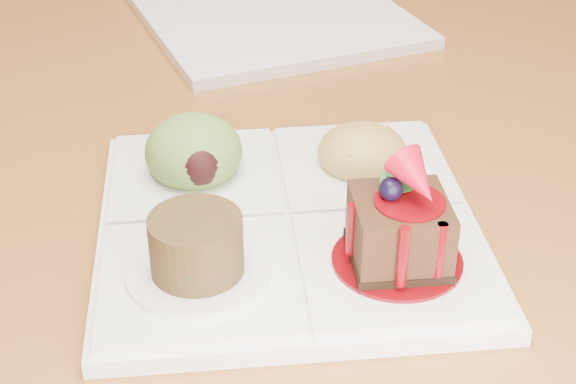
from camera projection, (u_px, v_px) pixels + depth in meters
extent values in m
cube|color=brown|center=(192.00, 102.00, 0.83)|extent=(1.00, 1.80, 0.04)
cylinder|color=brown|center=(338.00, 64.00, 1.82)|extent=(0.06, 0.06, 0.71)
cube|color=silver|center=(288.00, 227.00, 0.61)|extent=(0.30, 0.30, 0.01)
cube|color=silver|center=(397.00, 266.00, 0.56)|extent=(0.14, 0.14, 0.01)
cube|color=silver|center=(199.00, 278.00, 0.55)|extent=(0.14, 0.14, 0.01)
cube|color=silver|center=(195.00, 175.00, 0.65)|extent=(0.14, 0.14, 0.01)
cube|color=silver|center=(362.00, 165.00, 0.66)|extent=(0.14, 0.14, 0.01)
cylinder|color=#5A0308|center=(397.00, 260.00, 0.56)|extent=(0.08, 0.08, 0.00)
cube|color=black|center=(397.00, 257.00, 0.55)|extent=(0.07, 0.07, 0.01)
cube|color=#311B0D|center=(400.00, 227.00, 0.54)|extent=(0.07, 0.07, 0.04)
cylinder|color=#5A0308|center=(402.00, 200.00, 0.53)|extent=(0.04, 0.04, 0.00)
sphere|color=black|center=(391.00, 189.00, 0.53)|extent=(0.01, 0.01, 0.01)
cone|color=#AF0B22|center=(417.00, 180.00, 0.52)|extent=(0.04, 0.05, 0.04)
cube|color=#114714|center=(400.00, 182.00, 0.54)|extent=(0.01, 0.02, 0.01)
cube|color=#114714|center=(388.00, 182.00, 0.54)|extent=(0.02, 0.02, 0.01)
cylinder|color=#5A0308|center=(403.00, 257.00, 0.52)|extent=(0.01, 0.01, 0.04)
cylinder|color=#5A0308|center=(440.00, 250.00, 0.52)|extent=(0.01, 0.01, 0.04)
cylinder|color=#5A0308|center=(352.00, 229.00, 0.54)|extent=(0.01, 0.01, 0.04)
cylinder|color=silver|center=(198.00, 272.00, 0.54)|extent=(0.09, 0.09, 0.00)
cylinder|color=#4E2616|center=(196.00, 245.00, 0.53)|extent=(0.06, 0.06, 0.04)
cylinder|color=#441C0E|center=(195.00, 227.00, 0.53)|extent=(0.05, 0.05, 0.00)
ellipsoid|color=olive|center=(194.00, 151.00, 0.64)|extent=(0.07, 0.07, 0.05)
ellipsoid|color=black|center=(200.00, 166.00, 0.62)|extent=(0.04, 0.03, 0.03)
ellipsoid|color=#AA7D3D|center=(362.00, 153.00, 0.66)|extent=(0.07, 0.07, 0.04)
cube|color=#C54D0E|center=(382.00, 138.00, 0.66)|extent=(0.02, 0.02, 0.01)
cube|color=#416C17|center=(363.00, 137.00, 0.67)|extent=(0.02, 0.02, 0.02)
cube|color=#C54D0E|center=(345.00, 139.00, 0.67)|extent=(0.02, 0.02, 0.02)
cube|color=#416C17|center=(342.00, 145.00, 0.65)|extent=(0.02, 0.02, 0.02)
cube|color=#C54D0E|center=(352.00, 155.00, 0.64)|extent=(0.02, 0.02, 0.01)
cube|color=#416C17|center=(372.00, 156.00, 0.64)|extent=(0.02, 0.02, 0.01)
cube|color=#C54D0E|center=(384.00, 149.00, 0.65)|extent=(0.02, 0.02, 0.01)
cube|color=silver|center=(275.00, 17.00, 0.94)|extent=(0.29, 0.29, 0.01)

